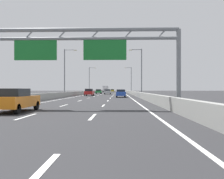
# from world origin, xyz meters

# --- Properties ---
(ground_plane) EXTENTS (260.00, 260.00, 0.00)m
(ground_plane) POSITION_xyz_m (0.00, 100.00, 0.00)
(ground_plane) COLOR #2D2D30
(lane_dash_left_1) EXTENTS (0.16, 3.00, 0.01)m
(lane_dash_left_1) POSITION_xyz_m (-1.80, 12.50, 0.01)
(lane_dash_left_1) COLOR white
(lane_dash_left_1) RESTS_ON ground_plane
(lane_dash_left_2) EXTENTS (0.16, 3.00, 0.01)m
(lane_dash_left_2) POSITION_xyz_m (-1.80, 21.50, 0.01)
(lane_dash_left_2) COLOR white
(lane_dash_left_2) RESTS_ON ground_plane
(lane_dash_left_3) EXTENTS (0.16, 3.00, 0.01)m
(lane_dash_left_3) POSITION_xyz_m (-1.80, 30.50, 0.01)
(lane_dash_left_3) COLOR white
(lane_dash_left_3) RESTS_ON ground_plane
(lane_dash_left_4) EXTENTS (0.16, 3.00, 0.01)m
(lane_dash_left_4) POSITION_xyz_m (-1.80, 39.50, 0.01)
(lane_dash_left_4) COLOR white
(lane_dash_left_4) RESTS_ON ground_plane
(lane_dash_left_5) EXTENTS (0.16, 3.00, 0.01)m
(lane_dash_left_5) POSITION_xyz_m (-1.80, 48.50, 0.01)
(lane_dash_left_5) COLOR white
(lane_dash_left_5) RESTS_ON ground_plane
(lane_dash_left_6) EXTENTS (0.16, 3.00, 0.01)m
(lane_dash_left_6) POSITION_xyz_m (-1.80, 57.50, 0.01)
(lane_dash_left_6) COLOR white
(lane_dash_left_6) RESTS_ON ground_plane
(lane_dash_left_7) EXTENTS (0.16, 3.00, 0.01)m
(lane_dash_left_7) POSITION_xyz_m (-1.80, 66.50, 0.01)
(lane_dash_left_7) COLOR white
(lane_dash_left_7) RESTS_ON ground_plane
(lane_dash_left_8) EXTENTS (0.16, 3.00, 0.01)m
(lane_dash_left_8) POSITION_xyz_m (-1.80, 75.50, 0.01)
(lane_dash_left_8) COLOR white
(lane_dash_left_8) RESTS_ON ground_plane
(lane_dash_left_9) EXTENTS (0.16, 3.00, 0.01)m
(lane_dash_left_9) POSITION_xyz_m (-1.80, 84.50, 0.01)
(lane_dash_left_9) COLOR white
(lane_dash_left_9) RESTS_ON ground_plane
(lane_dash_left_10) EXTENTS (0.16, 3.00, 0.01)m
(lane_dash_left_10) POSITION_xyz_m (-1.80, 93.50, 0.01)
(lane_dash_left_10) COLOR white
(lane_dash_left_10) RESTS_ON ground_plane
(lane_dash_left_11) EXTENTS (0.16, 3.00, 0.01)m
(lane_dash_left_11) POSITION_xyz_m (-1.80, 102.50, 0.01)
(lane_dash_left_11) COLOR white
(lane_dash_left_11) RESTS_ON ground_plane
(lane_dash_left_12) EXTENTS (0.16, 3.00, 0.01)m
(lane_dash_left_12) POSITION_xyz_m (-1.80, 111.50, 0.01)
(lane_dash_left_12) COLOR white
(lane_dash_left_12) RESTS_ON ground_plane
(lane_dash_left_13) EXTENTS (0.16, 3.00, 0.01)m
(lane_dash_left_13) POSITION_xyz_m (-1.80, 120.50, 0.01)
(lane_dash_left_13) COLOR white
(lane_dash_left_13) RESTS_ON ground_plane
(lane_dash_left_14) EXTENTS (0.16, 3.00, 0.01)m
(lane_dash_left_14) POSITION_xyz_m (-1.80, 129.50, 0.01)
(lane_dash_left_14) COLOR white
(lane_dash_left_14) RESTS_ON ground_plane
(lane_dash_left_15) EXTENTS (0.16, 3.00, 0.01)m
(lane_dash_left_15) POSITION_xyz_m (-1.80, 138.50, 0.01)
(lane_dash_left_15) COLOR white
(lane_dash_left_15) RESTS_ON ground_plane
(lane_dash_left_16) EXTENTS (0.16, 3.00, 0.01)m
(lane_dash_left_16) POSITION_xyz_m (-1.80, 147.50, 0.01)
(lane_dash_left_16) COLOR white
(lane_dash_left_16) RESTS_ON ground_plane
(lane_dash_left_17) EXTENTS (0.16, 3.00, 0.01)m
(lane_dash_left_17) POSITION_xyz_m (-1.80, 156.50, 0.01)
(lane_dash_left_17) COLOR white
(lane_dash_left_17) RESTS_ON ground_plane
(lane_dash_right_0) EXTENTS (0.16, 3.00, 0.01)m
(lane_dash_right_0) POSITION_xyz_m (1.80, 3.50, 0.01)
(lane_dash_right_0) COLOR white
(lane_dash_right_0) RESTS_ON ground_plane
(lane_dash_right_1) EXTENTS (0.16, 3.00, 0.01)m
(lane_dash_right_1) POSITION_xyz_m (1.80, 12.50, 0.01)
(lane_dash_right_1) COLOR white
(lane_dash_right_1) RESTS_ON ground_plane
(lane_dash_right_2) EXTENTS (0.16, 3.00, 0.01)m
(lane_dash_right_2) POSITION_xyz_m (1.80, 21.50, 0.01)
(lane_dash_right_2) COLOR white
(lane_dash_right_2) RESTS_ON ground_plane
(lane_dash_right_3) EXTENTS (0.16, 3.00, 0.01)m
(lane_dash_right_3) POSITION_xyz_m (1.80, 30.50, 0.01)
(lane_dash_right_3) COLOR white
(lane_dash_right_3) RESTS_ON ground_plane
(lane_dash_right_4) EXTENTS (0.16, 3.00, 0.01)m
(lane_dash_right_4) POSITION_xyz_m (1.80, 39.50, 0.01)
(lane_dash_right_4) COLOR white
(lane_dash_right_4) RESTS_ON ground_plane
(lane_dash_right_5) EXTENTS (0.16, 3.00, 0.01)m
(lane_dash_right_5) POSITION_xyz_m (1.80, 48.50, 0.01)
(lane_dash_right_5) COLOR white
(lane_dash_right_5) RESTS_ON ground_plane
(lane_dash_right_6) EXTENTS (0.16, 3.00, 0.01)m
(lane_dash_right_6) POSITION_xyz_m (1.80, 57.50, 0.01)
(lane_dash_right_6) COLOR white
(lane_dash_right_6) RESTS_ON ground_plane
(lane_dash_right_7) EXTENTS (0.16, 3.00, 0.01)m
(lane_dash_right_7) POSITION_xyz_m (1.80, 66.50, 0.01)
(lane_dash_right_7) COLOR white
(lane_dash_right_7) RESTS_ON ground_plane
(lane_dash_right_8) EXTENTS (0.16, 3.00, 0.01)m
(lane_dash_right_8) POSITION_xyz_m (1.80, 75.50, 0.01)
(lane_dash_right_8) COLOR white
(lane_dash_right_8) RESTS_ON ground_plane
(lane_dash_right_9) EXTENTS (0.16, 3.00, 0.01)m
(lane_dash_right_9) POSITION_xyz_m (1.80, 84.50, 0.01)
(lane_dash_right_9) COLOR white
(lane_dash_right_9) RESTS_ON ground_plane
(lane_dash_right_10) EXTENTS (0.16, 3.00, 0.01)m
(lane_dash_right_10) POSITION_xyz_m (1.80, 93.50, 0.01)
(lane_dash_right_10) COLOR white
(lane_dash_right_10) RESTS_ON ground_plane
(lane_dash_right_11) EXTENTS (0.16, 3.00, 0.01)m
(lane_dash_right_11) POSITION_xyz_m (1.80, 102.50, 0.01)
(lane_dash_right_11) COLOR white
(lane_dash_right_11) RESTS_ON ground_plane
(lane_dash_right_12) EXTENTS (0.16, 3.00, 0.01)m
(lane_dash_right_12) POSITION_xyz_m (1.80, 111.50, 0.01)
(lane_dash_right_12) COLOR white
(lane_dash_right_12) RESTS_ON ground_plane
(lane_dash_right_13) EXTENTS (0.16, 3.00, 0.01)m
(lane_dash_right_13) POSITION_xyz_m (1.80, 120.50, 0.01)
(lane_dash_right_13) COLOR white
(lane_dash_right_13) RESTS_ON ground_plane
(lane_dash_right_14) EXTENTS (0.16, 3.00, 0.01)m
(lane_dash_right_14) POSITION_xyz_m (1.80, 129.50, 0.01)
(lane_dash_right_14) COLOR white
(lane_dash_right_14) RESTS_ON ground_plane
(lane_dash_right_15) EXTENTS (0.16, 3.00, 0.01)m
(lane_dash_right_15) POSITION_xyz_m (1.80, 138.50, 0.01)
(lane_dash_right_15) COLOR white
(lane_dash_right_15) RESTS_ON ground_plane
(lane_dash_right_16) EXTENTS (0.16, 3.00, 0.01)m
(lane_dash_right_16) POSITION_xyz_m (1.80, 147.50, 0.01)
(lane_dash_right_16) COLOR white
(lane_dash_right_16) RESTS_ON ground_plane
(lane_dash_right_17) EXTENTS (0.16, 3.00, 0.01)m
(lane_dash_right_17) POSITION_xyz_m (1.80, 156.50, 0.01)
(lane_dash_right_17) COLOR white
(lane_dash_right_17) RESTS_ON ground_plane
(edge_line_left) EXTENTS (0.16, 176.00, 0.01)m
(edge_line_left) POSITION_xyz_m (-5.25, 88.00, 0.01)
(edge_line_left) COLOR white
(edge_line_left) RESTS_ON ground_plane
(edge_line_right) EXTENTS (0.16, 176.00, 0.01)m
(edge_line_right) POSITION_xyz_m (5.25, 88.00, 0.01)
(edge_line_right) COLOR white
(edge_line_right) RESTS_ON ground_plane
(barrier_left) EXTENTS (0.45, 220.00, 0.95)m
(barrier_left) POSITION_xyz_m (-6.90, 110.00, 0.47)
(barrier_left) COLOR #9E9E99
(barrier_left) RESTS_ON ground_plane
(barrier_right) EXTENTS (0.45, 220.00, 0.95)m
(barrier_right) POSITION_xyz_m (6.90, 110.00, 0.47)
(barrier_right) COLOR #9E9E99
(barrier_right) RESTS_ON ground_plane
(sign_gantry) EXTENTS (16.13, 0.36, 6.36)m
(sign_gantry) POSITION_xyz_m (-0.16, 18.72, 4.81)
(sign_gantry) COLOR gray
(sign_gantry) RESTS_ON ground_plane
(streetlamp_left_mid) EXTENTS (2.58, 0.28, 9.50)m
(streetlamp_left_mid) POSITION_xyz_m (-7.47, 48.04, 5.40)
(streetlamp_left_mid) COLOR slate
(streetlamp_left_mid) RESTS_ON ground_plane
(streetlamp_right_mid) EXTENTS (2.58, 0.28, 9.50)m
(streetlamp_right_mid) POSITION_xyz_m (7.47, 48.04, 5.40)
(streetlamp_right_mid) COLOR slate
(streetlamp_right_mid) RESTS_ON ground_plane
(streetlamp_left_far) EXTENTS (2.58, 0.28, 9.50)m
(streetlamp_left_far) POSITION_xyz_m (-7.47, 88.80, 5.40)
(streetlamp_left_far) COLOR slate
(streetlamp_left_far) RESTS_ON ground_plane
(streetlamp_right_far) EXTENTS (2.58, 0.28, 9.50)m
(streetlamp_right_far) POSITION_xyz_m (7.47, 88.80, 5.40)
(streetlamp_right_far) COLOR slate
(streetlamp_right_far) RESTS_ON ground_plane
(orange_car) EXTENTS (1.89, 4.43, 1.53)m
(orange_car) POSITION_xyz_m (-3.63, 15.26, 0.79)
(orange_car) COLOR orange
(orange_car) RESTS_ON ground_plane
(green_car) EXTENTS (1.80, 4.15, 1.45)m
(green_car) POSITION_xyz_m (-3.43, 78.91, 0.74)
(green_car) COLOR #1E7A38
(green_car) RESTS_ON ground_plane
(yellow_car) EXTENTS (1.85, 4.16, 1.46)m
(yellow_car) POSITION_xyz_m (-0.13, 123.48, 0.74)
(yellow_car) COLOR yellow
(yellow_car) RESTS_ON ground_plane
(red_car) EXTENTS (1.81, 4.24, 1.57)m
(red_car) POSITION_xyz_m (-3.47, 53.98, 0.79)
(red_car) COLOR red
(red_car) RESTS_ON ground_plane
(silver_car) EXTENTS (1.84, 4.33, 1.46)m
(silver_car) POSITION_xyz_m (-0.15, 70.77, 0.76)
(silver_car) COLOR #A8ADB2
(silver_car) RESTS_ON ground_plane
(blue_car) EXTENTS (1.70, 4.57, 1.43)m
(blue_car) POSITION_xyz_m (3.55, 43.90, 0.75)
(blue_car) COLOR #2347AD
(blue_car) RESTS_ON ground_plane
(box_truck) EXTENTS (2.42, 8.53, 3.02)m
(box_truck) POSITION_xyz_m (-3.38, 119.22, 1.67)
(box_truck) COLOR silver
(box_truck) RESTS_ON ground_plane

